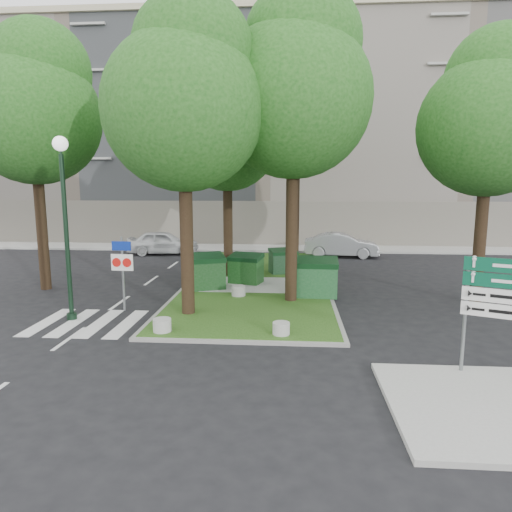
# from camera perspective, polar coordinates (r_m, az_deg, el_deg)

# --- Properties ---
(ground) EXTENTS (120.00, 120.00, 0.00)m
(ground) POSITION_cam_1_polar(r_m,az_deg,el_deg) (13.36, -4.42, -10.73)
(ground) COLOR black
(ground) RESTS_ON ground
(median_island) EXTENTS (6.00, 16.00, 0.12)m
(median_island) POSITION_cam_1_polar(r_m,az_deg,el_deg) (20.94, 0.25, -3.13)
(median_island) COLOR #214914
(median_island) RESTS_ON ground
(median_kerb) EXTENTS (6.30, 16.30, 0.10)m
(median_kerb) POSITION_cam_1_polar(r_m,az_deg,el_deg) (20.95, 0.25, -3.16)
(median_kerb) COLOR gray
(median_kerb) RESTS_ON ground
(building_sidewalk) EXTENTS (42.00, 3.00, 0.12)m
(building_sidewalk) POSITION_cam_1_polar(r_m,az_deg,el_deg) (31.29, 0.70, 1.01)
(building_sidewalk) COLOR #999993
(building_sidewalk) RESTS_ON ground
(zebra_crossing) EXTENTS (5.00, 3.00, 0.01)m
(zebra_crossing) POSITION_cam_1_polar(r_m,az_deg,el_deg) (15.70, -17.35, -8.03)
(zebra_crossing) COLOR silver
(zebra_crossing) RESTS_ON ground
(apartment_building) EXTENTS (41.00, 12.00, 16.00)m
(apartment_building) POSITION_cam_1_polar(r_m,az_deg,el_deg) (38.60, 1.45, 14.39)
(apartment_building) COLOR tan
(apartment_building) RESTS_ON ground
(tree_median_near_left) EXTENTS (5.20, 5.20, 10.53)m
(tree_median_near_left) POSITION_cam_1_polar(r_m,az_deg,el_deg) (15.58, -8.71, 19.36)
(tree_median_near_left) COLOR black
(tree_median_near_left) RESTS_ON ground
(tree_median_near_right) EXTENTS (5.60, 5.60, 11.46)m
(tree_median_near_right) POSITION_cam_1_polar(r_m,az_deg,el_deg) (17.30, 5.01, 20.65)
(tree_median_near_right) COLOR black
(tree_median_near_right) RESTS_ON ground
(tree_median_mid) EXTENTS (4.80, 4.80, 9.99)m
(tree_median_mid) POSITION_cam_1_polar(r_m,az_deg,el_deg) (21.78, -3.38, 15.63)
(tree_median_mid) COLOR black
(tree_median_mid) RESTS_ON ground
(tree_median_far) EXTENTS (5.80, 5.80, 11.93)m
(tree_median_far) POSITION_cam_1_polar(r_m,az_deg,el_deg) (24.75, 5.31, 17.98)
(tree_median_far) COLOR black
(tree_median_far) RESTS_ON ground
(tree_street_left) EXTENTS (5.40, 5.40, 11.00)m
(tree_street_left) POSITION_cam_1_polar(r_m,az_deg,el_deg) (21.39, -25.87, 16.69)
(tree_street_left) COLOR black
(tree_street_left) RESTS_ON ground
(tree_street_right) EXTENTS (5.00, 5.00, 10.06)m
(tree_street_right) POSITION_cam_1_polar(r_m,az_deg,el_deg) (19.02, 27.41, 15.58)
(tree_street_right) COLOR black
(tree_street_right) RESTS_ON ground
(dumpster_a) EXTENTS (1.89, 1.62, 1.48)m
(dumpster_a) POSITION_cam_1_polar(r_m,az_deg,el_deg) (19.23, -6.37, -1.97)
(dumpster_a) COLOR #0E3510
(dumpster_a) RESTS_ON median_island
(dumpster_b) EXTENTS (1.64, 1.35, 1.32)m
(dumpster_b) POSITION_cam_1_polar(r_m,az_deg,el_deg) (20.19, -1.27, -1.61)
(dumpster_b) COLOR #134313
(dumpster_b) RESTS_ON median_island
(dumpster_c) EXTENTS (1.52, 1.28, 1.21)m
(dumpster_c) POSITION_cam_1_polar(r_m,az_deg,el_deg) (22.46, 3.39, -0.64)
(dumpster_c) COLOR black
(dumpster_c) RESTS_ON median_island
(dumpster_d) EXTENTS (1.68, 1.21, 1.52)m
(dumpster_d) POSITION_cam_1_polar(r_m,az_deg,el_deg) (18.05, 7.57, -2.68)
(dumpster_d) COLOR #164821
(dumpster_d) RESTS_ON median_island
(bollard_left) EXTENTS (0.54, 0.54, 0.39)m
(bollard_left) POSITION_cam_1_polar(r_m,az_deg,el_deg) (14.11, -11.65, -8.45)
(bollard_left) COLOR #B0AEAA
(bollard_left) RESTS_ON median_island
(bollard_right) EXTENTS (0.50, 0.50, 0.36)m
(bollard_right) POSITION_cam_1_polar(r_m,az_deg,el_deg) (13.59, 3.16, -9.02)
(bollard_right) COLOR #ABAAA6
(bollard_right) RESTS_ON median_island
(bollard_mid) EXTENTS (0.55, 0.55, 0.39)m
(bollard_mid) POSITION_cam_1_polar(r_m,az_deg,el_deg) (18.03, -2.20, -4.35)
(bollard_mid) COLOR gray
(bollard_mid) RESTS_ON median_island
(litter_bin) EXTENTS (0.42, 0.42, 0.73)m
(litter_bin) POSITION_cam_1_polar(r_m,az_deg,el_deg) (23.13, 4.11, -0.89)
(litter_bin) COLOR gold
(litter_bin) RESTS_ON median_island
(street_lamp) EXTENTS (0.48, 0.48, 5.99)m
(street_lamp) POSITION_cam_1_polar(r_m,az_deg,el_deg) (16.01, -22.82, 5.70)
(street_lamp) COLOR black
(street_lamp) RESTS_ON ground
(traffic_sign_pole) EXTENTS (0.80, 0.10, 2.67)m
(traffic_sign_pole) POSITION_cam_1_polar(r_m,az_deg,el_deg) (16.73, -16.34, -0.92)
(traffic_sign_pole) COLOR slate
(traffic_sign_pole) RESTS_ON ground
(directional_sign) EXTENTS (1.29, 0.58, 2.76)m
(directional_sign) POSITION_cam_1_polar(r_m,az_deg,el_deg) (11.69, 27.69, -4.71)
(directional_sign) COLOR slate
(directional_sign) RESTS_ON sidewalk_corner
(car_white) EXTENTS (4.61, 2.30, 1.51)m
(car_white) POSITION_cam_1_polar(r_m,az_deg,el_deg) (29.47, -11.51, 1.67)
(car_white) COLOR silver
(car_white) RESTS_ON ground
(car_silver) EXTENTS (4.57, 1.88, 1.47)m
(car_silver) POSITION_cam_1_polar(r_m,az_deg,el_deg) (28.34, 10.60, 1.36)
(car_silver) COLOR #94979B
(car_silver) RESTS_ON ground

